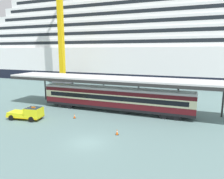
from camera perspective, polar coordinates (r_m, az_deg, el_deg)
The scene contains 8 objects.
ground_plane at distance 24.26m, azimuth -6.70°, elevation -14.17°, with size 400.00×400.00×0.00m, color slate.
cruise_ship at distance 70.38m, azimuth 15.33°, elevation 12.19°, with size 149.85×22.43×37.66m.
platform_canopy at distance 34.84m, azimuth 0.98°, elevation 2.81°, with size 39.76×5.97×5.71m.
train_carriage at distance 34.99m, azimuth 0.72°, elevation -2.38°, with size 25.55×2.81×4.11m.
service_truck at distance 33.68m, azimuth -21.89°, elevation -5.98°, with size 5.42×2.77×2.02m.
traffic_cone_near at distance 32.53m, azimuth -10.19°, elevation -7.18°, with size 0.36×0.36×0.65m.
traffic_cone_mid at distance 25.99m, azimuth 1.39°, elevation -11.51°, with size 0.36×0.36×0.73m.
dockside_crane at distance 62.28m, azimuth -13.42°, elevation 18.66°, with size 14.52×4.40×61.01m.
Camera 1 is at (10.36, -19.49, 10.07)m, focal length 33.51 mm.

